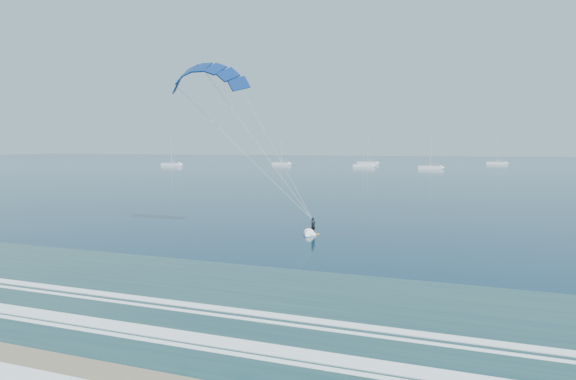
# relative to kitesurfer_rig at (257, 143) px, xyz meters

# --- Properties ---
(kitesurfer_rig) EXTENTS (14.99, 7.57, 17.12)m
(kitesurfer_rig) POSITION_rel_kitesurfer_rig_xyz_m (0.00, 0.00, 0.00)
(kitesurfer_rig) COLOR gold
(kitesurfer_rig) RESTS_ON ground
(sailboat_0) EXTENTS (9.42, 2.40, 12.72)m
(sailboat_0) POSITION_rel_kitesurfer_rig_xyz_m (-106.99, 145.98, -8.02)
(sailboat_0) COLOR white
(sailboat_0) RESTS_ON ground
(sailboat_1) EXTENTS (8.38, 2.40, 11.55)m
(sailboat_1) POSITION_rel_kitesurfer_rig_xyz_m (-66.07, 172.14, -8.03)
(sailboat_1) COLOR white
(sailboat_1) RESTS_ON ground
(sailboat_2) EXTENTS (9.82, 2.40, 13.08)m
(sailboat_2) POSITION_rel_kitesurfer_rig_xyz_m (-31.83, 196.64, -8.02)
(sailboat_2) COLOR white
(sailboat_2) RESTS_ON ground
(sailboat_3) EXTENTS (8.66, 2.40, 12.02)m
(sailboat_3) POSITION_rel_kitesurfer_rig_xyz_m (1.08, 153.53, -8.03)
(sailboat_3) COLOR white
(sailboat_3) RESTS_ON ground
(sailboat_4) EXTENTS (9.07, 2.40, 12.28)m
(sailboat_4) POSITION_rel_kitesurfer_rig_xyz_m (25.21, 217.12, -8.03)
(sailboat_4) COLOR white
(sailboat_4) RESTS_ON ground
(sailboat_8) EXTENTS (8.26, 2.40, 11.69)m
(sailboat_8) POSITION_rel_kitesurfer_rig_xyz_m (-26.17, 162.29, -8.03)
(sailboat_8) COLOR white
(sailboat_8) RESTS_ON ground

